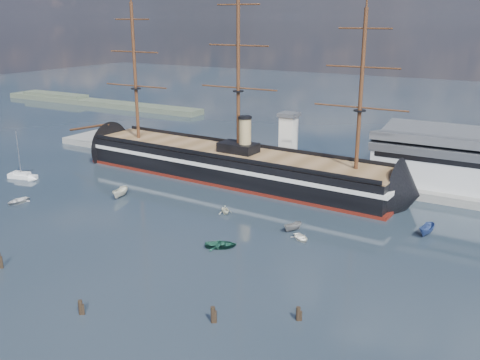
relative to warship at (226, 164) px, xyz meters
The scene contains 17 objects.
ground 22.32m from the warship, 65.68° to the right, with size 600.00×600.00×0.00m, color #192531.
quay 25.19m from the warship, 40.04° to the left, with size 180.00×18.00×2.00m, color slate.
quay_tower 18.62m from the warship, 47.20° to the left, with size 5.00×5.00×15.00m.
shoreline 150.27m from the warship, 150.05° to the left, with size 120.00×10.00×4.00m.
warship is the anchor object (origin of this frame).
sailboat 55.27m from the warship, 149.64° to the right, with size 8.44×4.20×12.97m.
motorboat_a 30.21m from the warship, 117.48° to the right, with size 7.00×2.57×2.80m, color silver.
motorboat_b 45.66m from the warship, 59.67° to the right, with size 3.76×1.51×1.76m, color #1A4A3A.
motorboat_c 40.26m from the warship, 38.65° to the right, with size 5.37×1.97×2.15m, color slate.
motorboat_d 27.56m from the warship, 58.97° to the right, with size 5.64×2.44×2.07m, color beige.
motorboat_e 44.88m from the warship, 39.28° to the right, with size 2.81×1.12×1.31m, color white.
motorboat_f 57.07m from the warship, 13.66° to the right, with size 6.70×2.46×2.68m, color navy.
motorboat_g 52.71m from the warship, 127.20° to the right, with size 3.45×1.38×1.61m, color silver.
piling_near_left 66.23m from the warship, 94.92° to the right, with size 0.64×0.64×3.55m, color black.
piling_near_mid 72.03m from the warship, 75.68° to the right, with size 0.64×0.64×2.96m, color black.
piling_near_right 71.51m from the warship, 59.93° to the right, with size 0.64×0.64×3.20m, color black.
piling_far_right 71.93m from the warship, 50.13° to the right, with size 0.64×0.64×2.80m, color black.
Camera 1 is at (63.86, -57.83, 41.82)m, focal length 40.00 mm.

